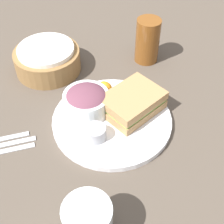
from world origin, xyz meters
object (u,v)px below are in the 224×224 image
at_px(plate, 112,120).
at_px(water_glass, 88,223).
at_px(salad_bowl, 86,101).
at_px(drink_glass, 147,41).
at_px(dressing_cup, 96,133).
at_px(bread_basket, 47,59).
at_px(sandwich, 132,103).

distance_m(plate, water_glass, 0.27).
height_order(salad_bowl, water_glass, water_glass).
bearing_deg(drink_glass, water_glass, -125.99).
xyz_separation_m(drink_glass, water_glass, (-0.31, -0.43, -0.02)).
xyz_separation_m(plate, water_glass, (-0.13, -0.23, 0.04)).
xyz_separation_m(dressing_cup, drink_glass, (0.23, 0.24, 0.03)).
xyz_separation_m(plate, salad_bowl, (-0.05, 0.05, 0.04)).
xyz_separation_m(salad_bowl, bread_basket, (-0.05, 0.20, -0.01)).
relative_size(sandwich, drink_glass, 1.31).
xyz_separation_m(drink_glass, bread_basket, (-0.27, 0.05, -0.03)).
xyz_separation_m(salad_bowl, water_glass, (-0.09, -0.28, 0.00)).
xyz_separation_m(salad_bowl, drink_glass, (0.22, 0.15, 0.02)).
relative_size(dressing_cup, bread_basket, 0.26).
bearing_deg(bread_basket, salad_bowl, -76.98).
xyz_separation_m(dressing_cup, water_glass, (-0.08, -0.19, 0.02)).
bearing_deg(sandwich, salad_bowl, 158.77).
xyz_separation_m(sandwich, salad_bowl, (-0.10, 0.04, 0.01)).
xyz_separation_m(dressing_cup, bread_basket, (-0.04, 0.29, 0.00)).
height_order(salad_bowl, dressing_cup, salad_bowl).
xyz_separation_m(plate, drink_glass, (0.18, 0.19, 0.05)).
distance_m(sandwich, drink_glass, 0.23).
distance_m(plate, dressing_cup, 0.07).
height_order(sandwich, dressing_cup, sandwich).
xyz_separation_m(sandwich, water_glass, (-0.18, -0.24, 0.01)).
height_order(plate, sandwich, sandwich).
bearing_deg(dressing_cup, bread_basket, 97.64).
bearing_deg(plate, dressing_cup, -142.43).
distance_m(salad_bowl, bread_basket, 0.21).
height_order(bread_basket, water_glass, water_glass).
bearing_deg(salad_bowl, bread_basket, 103.02).
distance_m(bread_basket, water_glass, 0.48).
distance_m(plate, drink_glass, 0.27).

